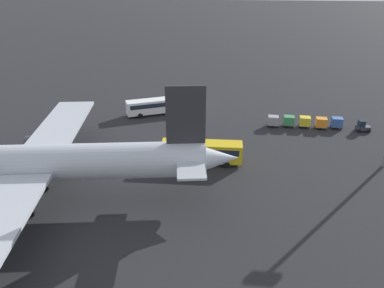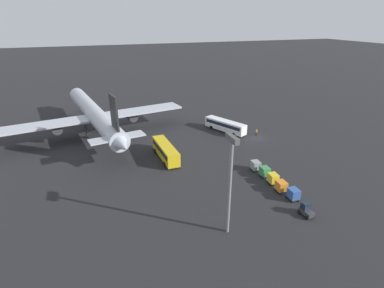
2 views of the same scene
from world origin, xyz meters
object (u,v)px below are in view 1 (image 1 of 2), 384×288
(baggage_tug, at_px, (362,126))
(worker_person, at_px, (189,100))
(cargo_cart_green, at_px, (289,121))
(shuttle_bus_far, at_px, (202,151))
(cargo_cart_orange, at_px, (321,123))
(airplane, at_px, (18,164))
(cargo_cart_yellow, at_px, (305,121))
(cargo_cart_blue, at_px, (337,122))
(cargo_cart_grey, at_px, (273,121))
(shuttle_bus_near, at_px, (158,105))

(baggage_tug, bearing_deg, worker_person, -22.98)
(worker_person, relative_size, cargo_cart_green, 0.83)
(shuttle_bus_far, relative_size, cargo_cart_orange, 5.81)
(airplane, height_order, worker_person, airplane)
(shuttle_bus_far, bearing_deg, cargo_cart_orange, -144.40)
(cargo_cart_yellow, xyz_separation_m, cargo_cart_green, (2.90, -0.05, 0.00))
(cargo_cart_blue, distance_m, cargo_cart_grey, 11.60)
(shuttle_bus_near, relative_size, worker_person, 7.20)
(cargo_cart_yellow, bearing_deg, shuttle_bus_far, 42.17)
(baggage_tug, distance_m, cargo_cart_green, 13.05)
(baggage_tug, height_order, cargo_cart_yellow, baggage_tug)
(shuttle_bus_near, distance_m, cargo_cart_blue, 34.50)
(airplane, xyz_separation_m, cargo_cart_blue, (-44.54, -29.70, -4.43))
(cargo_cart_yellow, bearing_deg, shuttle_bus_near, -7.86)
(shuttle_bus_far, bearing_deg, worker_person, -80.58)
(baggage_tug, relative_size, cargo_cart_blue, 1.19)
(cargo_cart_blue, bearing_deg, cargo_cart_green, 1.03)
(shuttle_bus_near, height_order, cargo_cart_blue, shuttle_bus_near)
(shuttle_bus_near, height_order, shuttle_bus_far, shuttle_bus_far)
(airplane, relative_size, cargo_cart_orange, 25.90)
(shuttle_bus_near, height_order, cargo_cart_yellow, shuttle_bus_near)
(shuttle_bus_far, distance_m, baggage_tug, 31.82)
(cargo_cart_orange, bearing_deg, worker_person, -22.54)
(baggage_tug, xyz_separation_m, cargo_cart_orange, (7.23, -0.43, 0.25))
(cargo_cart_orange, relative_size, cargo_cart_yellow, 1.00)
(shuttle_bus_far, bearing_deg, cargo_cart_grey, -128.95)
(shuttle_bus_near, height_order, worker_person, shuttle_bus_near)
(cargo_cart_yellow, relative_size, cargo_cart_grey, 1.00)
(baggage_tug, bearing_deg, shuttle_bus_near, -11.15)
(cargo_cart_green, xyz_separation_m, cargo_cart_grey, (2.90, 0.32, 0.00))
(airplane, distance_m, cargo_cart_green, 46.67)
(shuttle_bus_far, height_order, cargo_cart_orange, shuttle_bus_far)
(airplane, distance_m, cargo_cart_grey, 44.27)
(cargo_cart_blue, bearing_deg, shuttle_bus_near, -6.21)
(airplane, bearing_deg, baggage_tug, -158.98)
(shuttle_bus_far, distance_m, cargo_cart_blue, 28.60)
(baggage_tug, xyz_separation_m, cargo_cart_blue, (4.33, -0.89, 0.25))
(cargo_cart_orange, height_order, cargo_cart_yellow, same)
(shuttle_bus_far, bearing_deg, shuttle_bus_near, -63.51)
(airplane, bearing_deg, cargo_cart_orange, -154.42)
(cargo_cart_orange, bearing_deg, airplane, 35.07)
(cargo_cart_blue, bearing_deg, baggage_tug, 168.34)
(worker_person, relative_size, cargo_cart_blue, 0.83)
(shuttle_bus_near, distance_m, cargo_cart_yellow, 28.78)
(baggage_tug, height_order, cargo_cart_orange, baggage_tug)
(worker_person, xyz_separation_m, cargo_cart_orange, (-25.91, 10.75, 0.32))
(cargo_cart_blue, bearing_deg, shuttle_bus_far, 34.65)
(shuttle_bus_near, relative_size, cargo_cart_green, 5.98)
(shuttle_bus_near, height_order, cargo_cart_orange, shuttle_bus_near)
(baggage_tug, distance_m, cargo_cart_orange, 7.25)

